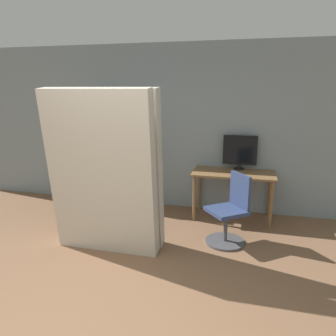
{
  "coord_description": "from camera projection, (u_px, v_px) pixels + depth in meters",
  "views": [
    {
      "loc": [
        1.24,
        -1.87,
        1.99
      ],
      "look_at": [
        0.28,
        1.87,
        1.05
      ],
      "focal_mm": 35.0,
      "sensor_mm": 36.0,
      "label": 1
    }
  ],
  "objects": [
    {
      "name": "wall_back",
      "position": [
        175.0,
        128.0,
        5.43
      ],
      "size": [
        8.0,
        0.06,
        2.7
      ],
      "color": "gray",
      "rests_on": "ground"
    },
    {
      "name": "desk",
      "position": [
        233.0,
        179.0,
        5.04
      ],
      "size": [
        1.25,
        0.62,
        0.74
      ],
      "color": "brown",
      "rests_on": "ground"
    },
    {
      "name": "monitor",
      "position": [
        240.0,
        151.0,
        5.13
      ],
      "size": [
        0.53,
        0.16,
        0.54
      ],
      "color": "black",
      "rests_on": "desk"
    },
    {
      "name": "office_chair",
      "position": [
        230.0,
        216.0,
        4.27
      ],
      "size": [
        0.62,
        0.62,
        0.92
      ],
      "color": "#4C4C51",
      "rests_on": "ground"
    },
    {
      "name": "bookshelf",
      "position": [
        103.0,
        157.0,
        5.73
      ],
      "size": [
        0.79,
        0.28,
        1.66
      ],
      "color": "black",
      "rests_on": "ground"
    },
    {
      "name": "mattress_near",
      "position": [
        102.0,
        174.0,
        3.85
      ],
      "size": [
        1.3,
        0.4,
        2.01
      ],
      "color": "beige",
      "rests_on": "ground"
    },
    {
      "name": "mattress_far",
      "position": [
        111.0,
        169.0,
        4.1
      ],
      "size": [
        1.3,
        0.36,
        2.01
      ],
      "color": "beige",
      "rests_on": "ground"
    }
  ]
}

